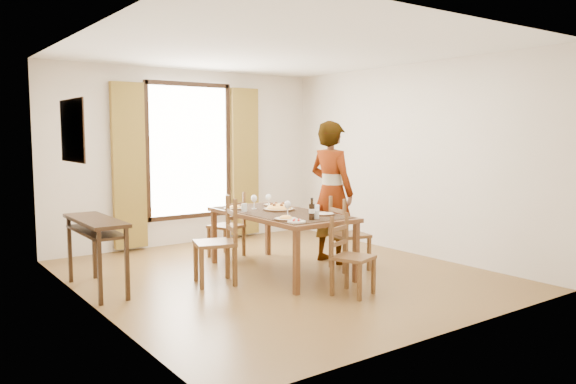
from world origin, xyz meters
TOP-DOWN VIEW (x-y plane):
  - ground at (0.00, 0.00)m, footprint 5.00×5.00m
  - room_shell at (-0.00, 0.13)m, footprint 4.60×5.10m
  - console_table at (-2.03, 0.60)m, footprint 0.38×1.20m
  - dining_table at (0.08, 0.11)m, footprint 0.98×1.95m
  - chair_west at (-0.81, 0.09)m, footprint 0.55×0.55m
  - chair_north at (-0.02, 1.24)m, footprint 0.51×0.51m
  - chair_south at (0.12, -1.14)m, footprint 0.48×0.48m
  - chair_east at (0.84, -0.29)m, footprint 0.48×0.48m
  - man at (0.95, 0.17)m, footprint 0.83×0.66m
  - plate_sw at (-0.24, -0.45)m, footprint 0.27×0.27m
  - plate_se at (0.35, -0.41)m, footprint 0.27×0.27m
  - plate_nw at (-0.24, 0.66)m, footprint 0.27×0.27m
  - plate_ne at (0.35, 0.65)m, footprint 0.27×0.27m
  - pasta_platter at (0.14, 0.23)m, footprint 0.40×0.40m
  - caprese_plate at (-0.25, -0.66)m, footprint 0.20×0.20m
  - wine_glass_a at (-0.05, -0.23)m, footprint 0.08×0.08m
  - wine_glass_b at (0.17, 0.50)m, footprint 0.08×0.08m
  - wine_glass_c at (-0.04, 0.52)m, footprint 0.08×0.08m
  - tumbler_a at (0.38, -0.23)m, footprint 0.07×0.07m
  - tumbler_b at (-0.26, 0.40)m, footprint 0.07×0.07m
  - tumbler_c at (0.09, -0.59)m, footprint 0.07×0.07m
  - wine_bottle at (0.00, -0.62)m, footprint 0.07×0.07m

SIDE VIEW (x-z plane):
  - ground at x=0.00m, z-range 0.00..0.00m
  - chair_south at x=0.12m, z-range -0.03..0.83m
  - chair_north at x=-0.02m, z-range -0.03..0.87m
  - chair_east at x=0.84m, z-range -0.03..0.90m
  - chair_west at x=-0.81m, z-range -0.03..0.96m
  - console_table at x=-2.03m, z-range 0.28..1.08m
  - dining_table at x=0.08m, z-range 0.32..1.07m
  - caprese_plate at x=-0.25m, z-range 0.76..0.80m
  - plate_sw at x=-0.24m, z-range 0.76..0.81m
  - plate_se at x=0.35m, z-range 0.76..0.81m
  - plate_nw at x=-0.24m, z-range 0.76..0.81m
  - plate_ne at x=0.35m, z-range 0.76..0.81m
  - pasta_platter at x=0.14m, z-range 0.76..0.86m
  - tumbler_a at x=0.38m, z-range 0.76..0.86m
  - tumbler_b at x=-0.26m, z-range 0.76..0.86m
  - tumbler_c at x=0.09m, z-range 0.76..0.86m
  - wine_glass_a at x=-0.05m, z-range 0.76..0.94m
  - wine_glass_b at x=0.17m, z-range 0.76..0.94m
  - wine_glass_c at x=-0.04m, z-range 0.76..0.94m
  - wine_bottle at x=0.00m, z-range 0.76..1.00m
  - man at x=0.95m, z-range 0.00..1.89m
  - room_shell at x=0.00m, z-range 0.17..2.91m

